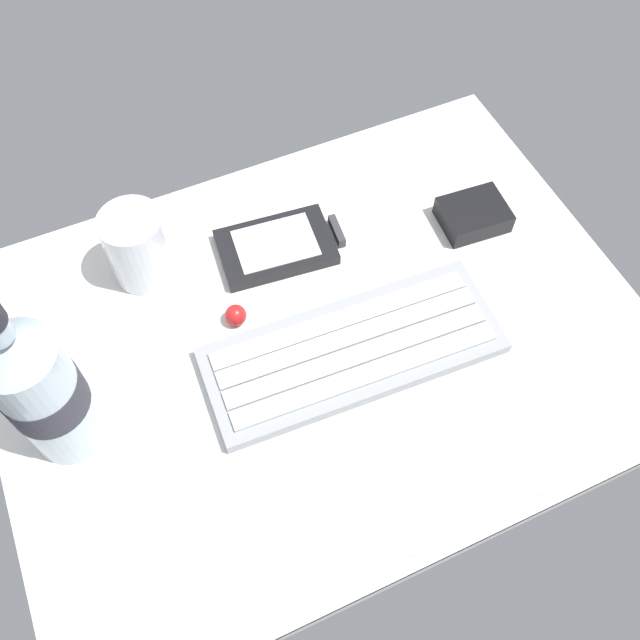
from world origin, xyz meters
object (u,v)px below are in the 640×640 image
at_px(keyboard, 353,350).
at_px(trackball_mouse, 236,315).
at_px(water_bottle, 40,387).
at_px(charger_block, 473,215).
at_px(handheld_device, 282,245).
at_px(juice_cup, 139,249).

xyz_separation_m(keyboard, trackball_mouse, (-0.09, 0.08, 0.00)).
distance_m(keyboard, water_bottle, 0.28).
bearing_deg(charger_block, handheld_device, 166.04).
relative_size(keyboard, charger_block, 4.21).
distance_m(handheld_device, charger_block, 0.21).
relative_size(keyboard, handheld_device, 2.21).
distance_m(juice_cup, charger_block, 0.36).
xyz_separation_m(water_bottle, trackball_mouse, (0.18, 0.05, -0.08)).
distance_m(water_bottle, charger_block, 0.47).
height_order(handheld_device, charger_block, charger_block).
distance_m(juice_cup, trackball_mouse, 0.12).
bearing_deg(water_bottle, keyboard, -7.29).
relative_size(handheld_device, charger_block, 1.90).
height_order(juice_cup, trackball_mouse, juice_cup).
distance_m(keyboard, handheld_device, 0.15).
bearing_deg(trackball_mouse, juice_cup, 123.96).
distance_m(handheld_device, trackball_mouse, 0.10).
bearing_deg(trackball_mouse, charger_block, 2.78).
bearing_deg(charger_block, juice_cup, 166.59).
bearing_deg(handheld_device, juice_cup, 167.40).
relative_size(keyboard, juice_cup, 3.47).
bearing_deg(juice_cup, keyboard, -48.90).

